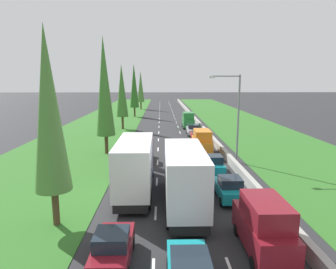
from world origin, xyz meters
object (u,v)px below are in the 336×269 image
(orange_van_right_lane, at_px, (202,142))
(teal_hatchback_right_lane_third, at_px, (213,164))
(green_van_right_lane, at_px, (188,120))
(poplar_tree_fourth, at_px, (134,86))
(silver_sedan_right_lane, at_px, (193,130))
(street_light_mast, at_px, (235,113))
(maroon_van_right_lane, at_px, (264,226))
(poplar_tree_fifth, at_px, (141,87))
(red_hatchback_right_lane, at_px, (198,136))
(teal_hatchback_right_lane, at_px, (229,188))
(white_box_truck_centre_lane, at_px, (184,176))
(poplar_tree_nearest, at_px, (49,110))
(poplar_tree_second, at_px, (104,87))
(maroon_hatchback_left_lane, at_px, (113,247))
(poplar_tree_third, at_px, (122,91))
(green_hatchback_left_lane, at_px, (142,153))
(white_box_truck_left_lane, at_px, (136,165))

(orange_van_right_lane, bearing_deg, teal_hatchback_right_lane_third, -89.79)
(green_van_right_lane, xyz_separation_m, poplar_tree_fourth, (-11.04, 16.90, 5.75))
(silver_sedan_right_lane, height_order, street_light_mast, street_light_mast)
(maroon_van_right_lane, distance_m, poplar_tree_fifth, 75.28)
(red_hatchback_right_lane, height_order, poplar_tree_fifth, poplar_tree_fifth)
(teal_hatchback_right_lane, distance_m, poplar_tree_fifth, 68.72)
(orange_van_right_lane, xyz_separation_m, white_box_truck_centre_lane, (-3.25, -14.75, 0.78))
(poplar_tree_nearest, distance_m, poplar_tree_second, 17.40)
(orange_van_right_lane, distance_m, poplar_tree_fourth, 38.08)
(orange_van_right_lane, xyz_separation_m, poplar_tree_fifth, (-10.62, 54.06, 5.18))
(silver_sedan_right_lane, distance_m, poplar_tree_second, 17.88)
(orange_van_right_lane, bearing_deg, maroon_hatchback_left_lane, -108.38)
(poplar_tree_nearest, xyz_separation_m, poplar_tree_third, (-0.51, 35.33, -0.16))
(poplar_tree_second, relative_size, poplar_tree_fourth, 1.09)
(teal_hatchback_right_lane, height_order, poplar_tree_fourth, poplar_tree_fourth)
(poplar_tree_second, bearing_deg, red_hatchback_right_lane, 28.33)
(maroon_van_right_lane, xyz_separation_m, teal_hatchback_right_lane, (-0.17, 6.67, -0.56))
(green_hatchback_left_lane, bearing_deg, teal_hatchback_right_lane_third, -33.94)
(maroon_hatchback_left_lane, xyz_separation_m, poplar_tree_third, (-4.47, 39.27, 5.81))
(poplar_tree_nearest, bearing_deg, green_van_right_lane, 73.02)
(green_van_right_lane, bearing_deg, poplar_tree_nearest, -106.98)
(red_hatchback_right_lane, bearing_deg, silver_sedan_right_lane, 90.98)
(white_box_truck_centre_lane, bearing_deg, poplar_tree_fifth, 96.11)
(teal_hatchback_right_lane, relative_size, poplar_tree_fourth, 0.32)
(red_hatchback_right_lane, bearing_deg, street_light_mast, -77.07)
(orange_van_right_lane, height_order, poplar_tree_fifth, poplar_tree_fifth)
(orange_van_right_lane, relative_size, green_van_right_lane, 1.00)
(orange_van_right_lane, xyz_separation_m, poplar_tree_nearest, (-10.96, -17.14, 5.41))
(poplar_tree_fourth, bearing_deg, poplar_tree_second, -90.28)
(maroon_van_right_lane, bearing_deg, poplar_tree_nearest, 164.58)
(poplar_tree_third, bearing_deg, green_hatchback_left_lane, -77.31)
(maroon_hatchback_left_lane, distance_m, poplar_tree_nearest, 8.17)
(white_box_truck_left_lane, xyz_separation_m, street_light_mast, (9.40, 8.03, 3.05))
(teal_hatchback_right_lane, xyz_separation_m, street_light_mast, (2.62, 9.61, 4.40))
(green_van_right_lane, relative_size, poplar_tree_nearest, 0.43)
(maroon_hatchback_left_lane, height_order, silver_sedan_right_lane, maroon_hatchback_left_lane)
(maroon_van_right_lane, distance_m, white_box_truck_left_lane, 10.82)
(silver_sedan_right_lane, bearing_deg, street_light_mast, -81.29)
(poplar_tree_second, xyz_separation_m, poplar_tree_fourth, (0.17, 35.80, -0.56))
(teal_hatchback_right_lane_third, relative_size, street_light_mast, 0.43)
(red_hatchback_right_lane, bearing_deg, green_van_right_lane, 91.05)
(green_hatchback_left_lane, xyz_separation_m, poplar_tree_fourth, (-4.17, 38.83, 6.31))
(red_hatchback_right_lane, distance_m, street_light_mast, 11.50)
(teal_hatchback_right_lane, relative_size, white_box_truck_centre_lane, 0.41)
(teal_hatchback_right_lane_third, bearing_deg, street_light_mast, 51.53)
(silver_sedan_right_lane, xyz_separation_m, poplar_tree_nearest, (-11.21, -29.35, 5.99))
(white_box_truck_left_lane, height_order, street_light_mast, street_light_mast)
(white_box_truck_left_lane, relative_size, red_hatchback_right_lane, 2.41)
(white_box_truck_centre_lane, relative_size, silver_sedan_right_lane, 2.09)
(white_box_truck_left_lane, relative_size, poplar_tree_nearest, 0.82)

